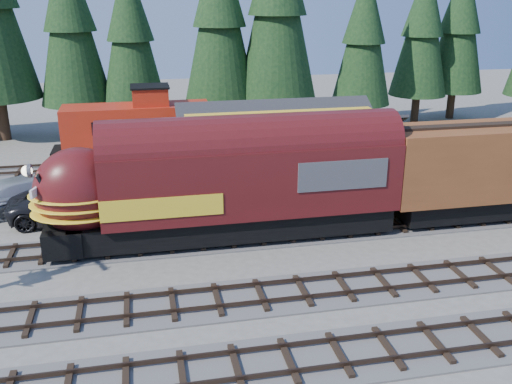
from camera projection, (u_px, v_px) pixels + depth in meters
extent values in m
plane|color=#6B665B|center=(341.00, 266.00, 26.11)|extent=(120.00, 120.00, 0.00)
cube|color=#4C4947|center=(487.00, 217.00, 31.69)|extent=(68.00, 3.20, 0.08)
cube|color=#38281E|center=(496.00, 218.00, 30.96)|extent=(68.00, 0.08, 0.16)
cube|color=#38281E|center=(481.00, 209.00, 32.28)|extent=(68.00, 0.08, 0.16)
cube|color=#4C4947|center=(123.00, 166.00, 40.79)|extent=(32.00, 3.20, 0.08)
cube|color=#38281E|center=(123.00, 166.00, 40.06)|extent=(32.00, 0.08, 0.16)
cube|color=#38281E|center=(123.00, 161.00, 41.39)|extent=(32.00, 0.08, 0.16)
cube|color=gold|center=(285.00, 166.00, 35.22)|extent=(12.00, 6.00, 3.40)
cube|color=yellow|center=(285.00, 127.00, 34.41)|extent=(11.88, 3.30, 1.44)
cube|color=white|center=(188.00, 168.00, 32.98)|extent=(0.06, 2.40, 0.60)
cone|color=black|center=(70.00, 22.00, 45.84)|extent=(5.82, 5.82, 13.25)
cone|color=black|center=(130.00, 32.00, 46.20)|extent=(5.31, 5.31, 12.10)
cone|color=black|center=(219.00, 17.00, 46.03)|extent=(6.03, 6.03, 13.75)
cone|color=black|center=(277.00, 4.00, 45.80)|extent=(6.62, 6.62, 15.08)
cone|color=black|center=(364.00, 35.00, 48.13)|extent=(5.07, 5.07, 11.55)
cone|color=black|center=(423.00, 29.00, 51.60)|extent=(5.26, 5.26, 11.98)
cone|color=black|center=(460.00, 25.00, 53.33)|extent=(5.37, 5.37, 12.22)
cube|color=black|center=(234.00, 222.00, 28.66)|extent=(15.90, 2.85, 1.23)
cube|color=#501213|center=(251.00, 178.00, 28.07)|extent=(14.51, 3.35, 3.35)
ellipsoid|color=#501213|center=(80.00, 191.00, 26.55)|extent=(4.24, 3.28, 4.13)
cube|color=#38383A|center=(332.00, 165.00, 28.72)|extent=(4.46, 3.41, 1.45)
sphere|color=white|center=(27.00, 171.00, 25.75)|extent=(0.49, 0.49, 0.49)
cube|color=black|center=(139.00, 154.00, 40.75)|extent=(9.14, 2.36, 1.02)
cube|color=#B32513|center=(137.00, 127.00, 40.07)|extent=(10.16, 2.95, 3.05)
cube|color=#B32513|center=(150.00, 96.00, 39.55)|extent=(2.44, 2.24, 1.22)
imported|color=black|center=(74.00, 203.00, 31.20)|extent=(6.85, 3.23, 1.89)
imported|color=#AFB1B7|center=(30.00, 193.00, 32.81)|extent=(6.98, 5.29, 1.88)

